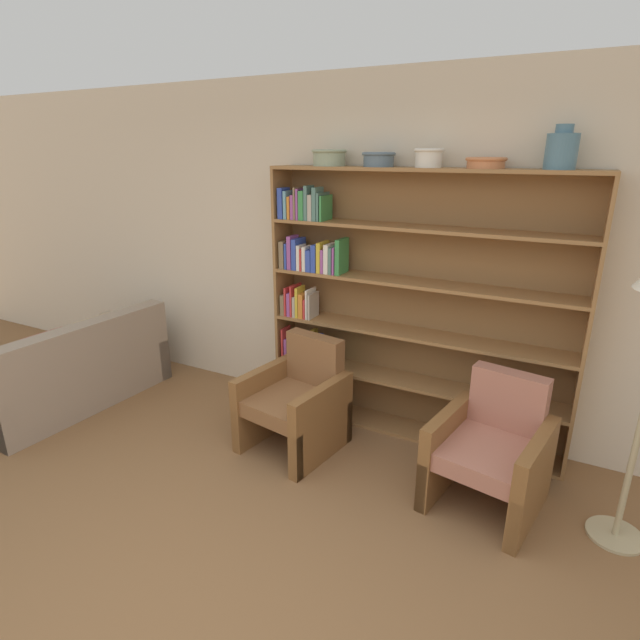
# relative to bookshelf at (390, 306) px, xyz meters

# --- Properties ---
(wall_back) EXTENTS (12.00, 0.06, 2.75)m
(wall_back) POSITION_rel_bookshelf_xyz_m (0.00, 0.17, 0.34)
(wall_back) COLOR beige
(wall_back) RESTS_ON ground
(bookshelf) EXTENTS (2.35, 0.30, 2.07)m
(bookshelf) POSITION_rel_bookshelf_xyz_m (0.00, 0.00, 0.00)
(bookshelf) COLOR olive
(bookshelf) RESTS_ON ground
(bowl_terracotta) EXTENTS (0.27, 0.27, 0.12)m
(bowl_terracotta) POSITION_rel_bookshelf_xyz_m (-0.53, -0.02, 1.10)
(bowl_terracotta) COLOR gray
(bowl_terracotta) RESTS_ON bookshelf
(bowl_copper) EXTENTS (0.24, 0.24, 0.10)m
(bowl_copper) POSITION_rel_bookshelf_xyz_m (-0.13, -0.02, 1.09)
(bowl_copper) COLOR slate
(bowl_copper) RESTS_ON bookshelf
(bowl_sage) EXTENTS (0.20, 0.20, 0.13)m
(bowl_sage) POSITION_rel_bookshelf_xyz_m (0.24, -0.02, 1.11)
(bowl_sage) COLOR silver
(bowl_sage) RESTS_ON bookshelf
(bowl_brass) EXTENTS (0.26, 0.26, 0.07)m
(bowl_brass) POSITION_rel_bookshelf_xyz_m (0.62, -0.02, 1.08)
(bowl_brass) COLOR #C67547
(bowl_brass) RESTS_ON bookshelf
(vase_tall) EXTENTS (0.19, 0.19, 0.26)m
(vase_tall) POSITION_rel_bookshelf_xyz_m (1.06, -0.02, 1.15)
(vase_tall) COLOR slate
(vase_tall) RESTS_ON bookshelf
(couch) EXTENTS (0.96, 1.68, 0.79)m
(couch) POSITION_rel_bookshelf_xyz_m (-2.66, -0.95, -0.75)
(couch) COLOR gray
(couch) RESTS_ON ground
(armchair_leather) EXTENTS (0.74, 0.78, 0.83)m
(armchair_leather) POSITION_rel_bookshelf_xyz_m (-0.50, -0.61, -0.66)
(armchair_leather) COLOR brown
(armchair_leather) RESTS_ON ground
(armchair_cushioned) EXTENTS (0.75, 0.78, 0.83)m
(armchair_cushioned) POSITION_rel_bookshelf_xyz_m (0.94, -0.61, -0.66)
(armchair_cushioned) COLOR brown
(armchair_cushioned) RESTS_ON ground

